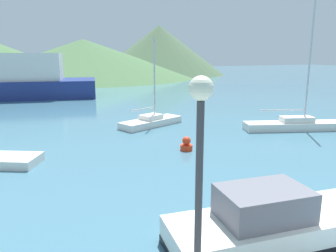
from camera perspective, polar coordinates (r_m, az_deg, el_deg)
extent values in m
cylinder|color=#38383D|center=(5.61, 5.25, -17.05)|extent=(0.12, 0.12, 4.14)
sphere|color=#EAEACC|center=(4.91, 5.78, 6.55)|extent=(0.38, 0.38, 0.38)
cube|color=white|center=(10.68, 18.29, -16.52)|extent=(6.75, 2.67, 0.82)
cube|color=black|center=(10.84, 18.17, -17.97)|extent=(6.78, 2.69, 0.20)
cube|color=slate|center=(10.03, 16.28, -12.82)|extent=(2.66, 1.90, 0.91)
cube|color=white|center=(25.72, 21.44, 0.02)|extent=(7.72, 3.73, 0.58)
cube|color=white|center=(25.62, 21.53, 1.09)|extent=(2.50, 1.69, 0.40)
cylinder|color=#BCBCC1|center=(25.45, 23.53, 11.12)|extent=(0.12, 0.12, 9.44)
cylinder|color=#BCBCC1|center=(25.02, 19.31, 2.63)|extent=(3.30, 1.12, 0.10)
cube|color=white|center=(25.32, -2.96, 0.63)|extent=(5.48, 3.63, 0.51)
cube|color=white|center=(25.23, -2.97, 1.59)|extent=(1.91, 1.70, 0.36)
cylinder|color=#BCBCC1|center=(25.12, -2.38, 8.18)|extent=(0.12, 0.12, 6.12)
cylinder|color=#BCBCC1|center=(24.58, -4.33, 2.99)|extent=(2.21, 1.04, 0.10)
cylinder|color=red|center=(18.99, 3.22, -3.76)|extent=(0.71, 0.71, 0.32)
sphere|color=red|center=(18.88, 3.24, -2.58)|extent=(0.49, 0.49, 0.49)
cone|color=#476B42|center=(79.15, -14.47, 11.34)|extent=(50.82, 50.82, 8.61)
cone|color=#4C6647|center=(87.74, -1.52, 13.08)|extent=(33.79, 33.79, 12.50)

